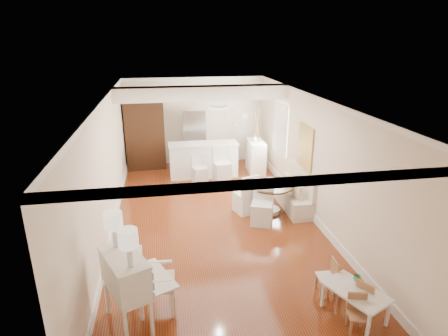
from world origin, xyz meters
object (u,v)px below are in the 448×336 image
object	(u,v)px
kids_chair_a	(359,303)
bar_stool_left	(200,171)
sideboard	(256,156)
slip_chair_far	(245,193)
bar_stool_right	(222,167)
kids_chair_b	(326,276)
slip_chair_near	(262,203)
fridge	(206,138)
dining_table	(271,199)
pantry_cabinet	(145,133)
kids_chair_c	(358,314)
kids_table	(354,303)
gustavian_armchair	(157,281)
breakfast_counter	(203,160)
secretary_bureau	(127,291)

from	to	relation	value
kids_chair_a	bar_stool_left	size ratio (longest dim) A/B	0.65
sideboard	slip_chair_far	bearing A→B (deg)	-105.90
slip_chair_far	sideboard	size ratio (longest dim) A/B	0.94
bar_stool_right	kids_chair_b	bearing A→B (deg)	-90.33
slip_chair_near	fridge	xyz separation A→B (m)	(-0.74, 4.31, 0.40)
bar_stool_left	bar_stool_right	xyz separation A→B (m)	(0.62, -0.01, 0.09)
dining_table	slip_chair_near	size ratio (longest dim) A/B	1.05
kids_chair_a	pantry_cabinet	xyz separation A→B (m)	(-3.25, 7.55, 0.85)
dining_table	kids_chair_c	bearing A→B (deg)	-88.16
kids_table	kids_chair_c	distance (m)	0.32
kids_chair_b	slip_chair_far	xyz separation A→B (m)	(-0.64, 3.15, 0.19)
gustavian_armchair	sideboard	xyz separation A→B (m)	(3.03, 5.84, -0.01)
gustavian_armchair	pantry_cabinet	world-z (taller)	pantry_cabinet
breakfast_counter	fridge	xyz separation A→B (m)	(0.20, 1.05, 0.39)
slip_chair_near	kids_table	bearing A→B (deg)	-58.45
slip_chair_near	bar_stool_left	xyz separation A→B (m)	(-1.14, 2.41, -0.04)
slip_chair_near	kids_chair_a	bearing A→B (deg)	-58.27
bar_stool_left	pantry_cabinet	distance (m)	2.54
bar_stool_left	pantry_cabinet	bearing A→B (deg)	111.15
slip_chair_far	bar_stool_left	size ratio (longest dim) A/B	1.06
gustavian_armchair	bar_stool_left	bearing A→B (deg)	-10.59
kids_table	breakfast_counter	size ratio (longest dim) A/B	0.44
gustavian_armchair	breakfast_counter	size ratio (longest dim) A/B	0.49
gustavian_armchair	dining_table	bearing A→B (deg)	-38.83
dining_table	sideboard	xyz separation A→B (m)	(0.35, 2.86, 0.14)
breakfast_counter	bar_stool_right	bearing A→B (deg)	-64.09
slip_chair_near	fridge	world-z (taller)	fridge
kids_chair_a	slip_chair_near	size ratio (longest dim) A/B	0.59
kids_table	secretary_bureau	bearing A→B (deg)	173.63
kids_chair_c	bar_stool_right	world-z (taller)	bar_stool_right
fridge	kids_chair_c	bearing A→B (deg)	-81.06
breakfast_counter	bar_stool_left	size ratio (longest dim) A/B	2.24
kids_chair_a	kids_chair_c	distance (m)	0.25
kids_table	sideboard	bearing A→B (deg)	88.94
kids_chair_a	sideboard	size ratio (longest dim) A/B	0.57
bar_stool_left	bar_stool_right	bearing A→B (deg)	-17.97
gustavian_armchair	kids_table	bearing A→B (deg)	-99.68
secretary_bureau	dining_table	world-z (taller)	secretary_bureau
bar_stool_left	secretary_bureau	bearing A→B (deg)	-123.84
slip_chair_near	slip_chair_far	distance (m)	0.67
secretary_bureau	kids_table	world-z (taller)	secretary_bureau
kids_chair_a	kids_chair_c	size ratio (longest dim) A/B	1.03
bar_stool_left	pantry_cabinet	world-z (taller)	pantry_cabinet
dining_table	bar_stool_left	xyz separation A→B (m)	(-1.49, 1.89, 0.10)
secretary_bureau	slip_chair_near	world-z (taller)	secretary_bureau
bar_stool_right	sideboard	size ratio (longest dim) A/B	1.06
bar_stool_left	sideboard	distance (m)	2.08
kids_table	slip_chair_far	size ratio (longest dim) A/B	0.93
kids_chair_c	dining_table	xyz separation A→B (m)	(-0.13, 3.94, 0.07)
secretary_bureau	kids_chair_c	size ratio (longest dim) A/B	2.04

